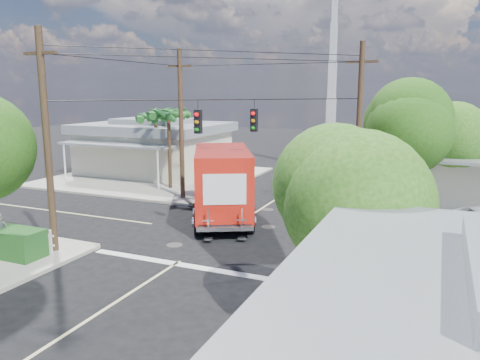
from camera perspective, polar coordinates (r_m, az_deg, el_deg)
The scene contains 16 objects.
ground at distance 22.13m, azimuth -2.06°, elevation -6.50°, with size 120.00×120.00×0.00m, color black.
sidewalk_ne at distance 30.70m, azimuth 26.13°, elevation -2.56°, with size 14.12×14.12×0.14m.
sidewalk_nw at distance 36.58m, azimuth -10.19°, elevation 0.39°, with size 14.12×14.12×0.14m.
road_markings at distance 20.87m, azimuth -3.81°, elevation -7.59°, with size 32.00×32.00×0.01m.
building_nw at distance 38.18m, azimuth -10.40°, elevation 4.08°, with size 10.80×10.20×4.30m.
radio_tower at distance 40.01m, azimuth 11.08°, elevation 9.28°, with size 0.80×0.80×17.00m.
tree_ne_front at distance 25.96m, azimuth 19.24°, elevation 6.20°, with size 4.21×4.14×6.66m.
tree_ne_back at distance 28.14m, azimuth 24.81°, elevation 4.94°, with size 3.77×3.66×5.82m.
tree_se at distance 12.27m, azimuth 13.07°, elevation -1.44°, with size 3.67×3.54×5.62m.
palm_nw_front at distance 31.36m, azimuth -8.72°, elevation 7.88°, with size 3.01×3.08×5.59m.
palm_nw_back at distance 33.72m, azimuth -10.25°, elevation 7.40°, with size 3.01×3.08×5.19m.
utility_poles at distance 23.34m, azimuth -3.98°, elevation 6.10°, with size 12.00×10.68×9.00m.
picket_fence at distance 22.39m, azimuth -27.16°, elevation -5.70°, with size 5.94×0.06×1.00m.
vending_boxes at distance 26.08m, azimuth 17.04°, elevation -2.73°, with size 1.90×0.50×1.10m.
delivery_truck at distance 24.40m, azimuth -2.24°, elevation -0.30°, with size 6.16×8.75×3.71m.
pedestrian at distance 20.98m, azimuth -27.19°, elevation -5.91°, with size 0.61×0.40×1.68m, color beige.
Camera 1 is at (9.09, -19.07, 6.59)m, focal length 35.00 mm.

